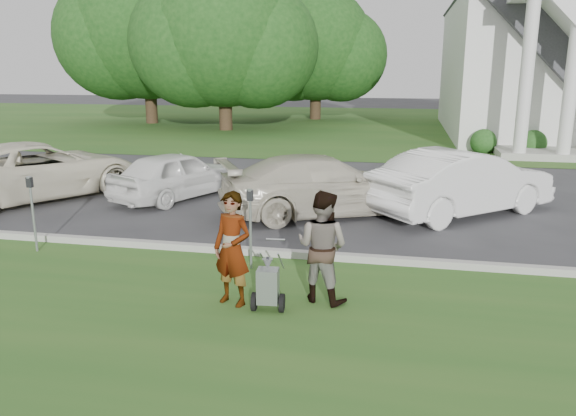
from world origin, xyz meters
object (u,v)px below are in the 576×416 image
(church, at_px, (545,20))
(parking_meter_near, at_px, (250,219))
(tree_back, at_px, (316,50))
(person_left, at_px, (232,250))
(tree_far, at_px, (147,32))
(car_c, at_px, (322,185))
(person_right, at_px, (322,247))
(car_a, at_px, (38,170))
(tree_left, at_px, (223,39))
(striping_cart, at_px, (268,287))
(parking_meter_far, at_px, (32,205))
(car_b, at_px, (177,175))
(car_d, at_px, (462,182))

(church, height_order, parking_meter_near, church)
(tree_back, height_order, person_left, tree_back)
(tree_far, height_order, car_c, tree_far)
(person_right, distance_m, car_a, 10.25)
(tree_left, bearing_deg, striping_cart, -70.84)
(tree_far, distance_m, person_right, 30.68)
(person_left, relative_size, car_a, 0.31)
(tree_back, xyz_separation_m, striping_cart, (4.29, -31.86, -4.34))
(church, height_order, tree_left, church)
(parking_meter_far, bearing_deg, car_c, 38.43)
(person_right, distance_m, parking_meter_near, 1.85)
(striping_cart, distance_m, parking_meter_far, 5.44)
(church, xyz_separation_m, car_b, (-12.92, -18.28, -5.27))
(striping_cart, distance_m, car_b, 7.91)
(tree_far, relative_size, tree_back, 1.21)
(church, height_order, tree_far, church)
(parking_meter_near, relative_size, car_c, 0.29)
(tree_far, distance_m, striping_cart, 30.89)
(church, height_order, person_right, church)
(striping_cart, bearing_deg, car_a, 138.41)
(tree_back, distance_m, person_right, 31.95)
(tree_left, relative_size, car_d, 2.18)
(person_left, height_order, car_d, person_left)
(parking_meter_far, bearing_deg, person_left, -19.91)
(tree_far, relative_size, person_right, 6.70)
(person_right, relative_size, car_d, 0.36)
(car_c, bearing_deg, parking_meter_near, 141.53)
(parking_meter_near, height_order, parking_meter_far, parking_meter_far)
(tree_back, xyz_separation_m, person_left, (3.71, -31.72, -3.85))
(church, relative_size, person_right, 13.88)
(tree_left, relative_size, tree_back, 1.11)
(tree_left, relative_size, car_a, 1.88)
(church, xyz_separation_m, car_c, (-8.75, -19.18, -5.21))
(car_b, bearing_deg, car_c, -167.55)
(parking_meter_far, height_order, car_a, car_a)
(parking_meter_far, distance_m, car_b, 5.02)
(car_b, xyz_separation_m, car_d, (7.51, -0.22, 0.14))
(person_left, height_order, parking_meter_near, person_left)
(tree_left, height_order, person_right, tree_left)
(parking_meter_near, xyz_separation_m, car_c, (0.69, 4.12, -0.19))
(parking_meter_near, xyz_separation_m, car_b, (-3.47, 5.01, -0.26))
(car_a, xyz_separation_m, car_c, (7.92, -0.19, -0.05))
(church, distance_m, tree_left, 17.07)
(striping_cart, bearing_deg, church, 66.16)
(tree_left, relative_size, person_right, 6.12)
(car_d, bearing_deg, tree_far, -0.68)
(church, distance_m, tree_far, 23.09)
(person_left, distance_m, parking_meter_far, 4.82)
(car_a, xyz_separation_m, car_b, (3.76, 0.71, -0.12))
(tree_back, relative_size, parking_meter_near, 6.54)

